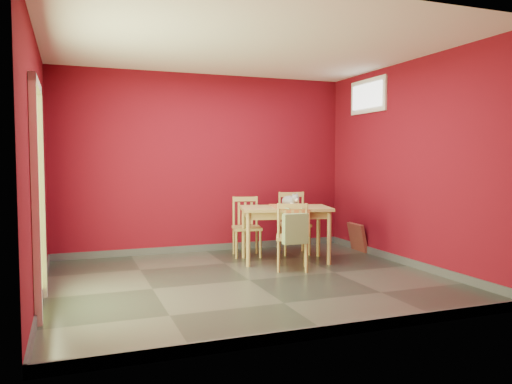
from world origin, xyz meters
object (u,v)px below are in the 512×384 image
object	(u,v)px
chair_far_left	(246,226)
chair_far_right	(294,222)
dining_table	(285,214)
tote_bag	(295,229)
chair_near	(292,236)
picture_frame	(357,237)
cat	(290,199)

from	to	relation	value
chair_far_left	chair_far_right	world-z (taller)	chair_far_right
dining_table	tote_bag	bearing A→B (deg)	-104.53
chair_near	picture_frame	size ratio (longest dim) A/B	2.00
chair_far_right	picture_frame	world-z (taller)	chair_far_right
picture_frame	chair_far_right	bearing A→B (deg)	167.87
picture_frame	dining_table	bearing A→B (deg)	-166.59
chair_near	dining_table	bearing A→B (deg)	75.59
chair_far_left	chair_far_right	distance (m)	0.74
chair_near	tote_bag	bearing A→B (deg)	-104.84
chair_far_left	tote_bag	world-z (taller)	chair_far_left
tote_bag	picture_frame	size ratio (longest dim) A/B	1.02
chair_near	picture_frame	world-z (taller)	chair_near
dining_table	picture_frame	size ratio (longest dim) A/B	3.10
dining_table	chair_far_right	size ratio (longest dim) A/B	1.47
dining_table	chair_far_left	xyz separation A→B (m)	(-0.36, 0.58, -0.22)
chair_far_left	picture_frame	bearing A→B (deg)	-8.40
chair_far_right	chair_near	size ratio (longest dim) A/B	1.05
chair_far_right	picture_frame	size ratio (longest dim) A/B	2.11
dining_table	cat	world-z (taller)	cat
dining_table	cat	bearing A→B (deg)	38.25
chair_far_left	tote_bag	bearing A→B (deg)	-82.69
dining_table	tote_bag	size ratio (longest dim) A/B	3.05
chair_far_right	cat	distance (m)	0.65
tote_bag	cat	bearing A→B (deg)	69.84
tote_bag	picture_frame	distance (m)	1.92
chair_far_left	cat	bearing A→B (deg)	-45.77
chair_far_left	chair_far_right	bearing A→B (deg)	-3.31
cat	picture_frame	size ratio (longest dim) A/B	0.93
dining_table	chair_far_right	distance (m)	0.68
dining_table	picture_frame	world-z (taller)	dining_table
cat	dining_table	bearing A→B (deg)	-139.86
dining_table	chair_far_left	bearing A→B (deg)	122.10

